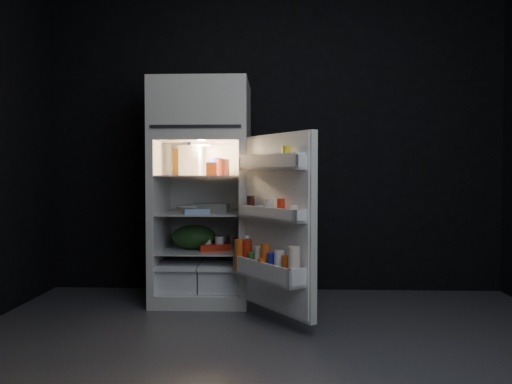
{
  "coord_description": "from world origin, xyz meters",
  "views": [
    {
      "loc": [
        0.0,
        -2.76,
        1.03
      ],
      "look_at": [
        -0.14,
        1.0,
        0.9
      ],
      "focal_mm": 35.0,
      "sensor_mm": 36.0,
      "label": 1
    }
  ],
  "objects_px": {
    "refrigerator": "(203,184)",
    "fridge_door": "(275,226)",
    "milk_jug": "(191,161)",
    "yogurt_tray": "(214,247)",
    "egg_carton": "(210,208)"
  },
  "relations": [
    {
      "from": "refrigerator",
      "to": "fridge_door",
      "type": "bearing_deg",
      "value": -49.11
    },
    {
      "from": "refrigerator",
      "to": "milk_jug",
      "type": "relative_size",
      "value": 7.42
    },
    {
      "from": "fridge_door",
      "to": "yogurt_tray",
      "type": "relative_size",
      "value": 4.9
    },
    {
      "from": "fridge_door",
      "to": "milk_jug",
      "type": "height_order",
      "value": "fridge_door"
    },
    {
      "from": "egg_carton",
      "to": "yogurt_tray",
      "type": "bearing_deg",
      "value": -48.18
    },
    {
      "from": "fridge_door",
      "to": "yogurt_tray",
      "type": "distance_m",
      "value": 0.78
    },
    {
      "from": "refrigerator",
      "to": "fridge_door",
      "type": "distance_m",
      "value": 0.95
    },
    {
      "from": "milk_jug",
      "to": "yogurt_tray",
      "type": "relative_size",
      "value": 0.96
    },
    {
      "from": "fridge_door",
      "to": "milk_jug",
      "type": "relative_size",
      "value": 5.08
    },
    {
      "from": "yogurt_tray",
      "to": "milk_jug",
      "type": "bearing_deg",
      "value": 134.93
    },
    {
      "from": "milk_jug",
      "to": "egg_carton",
      "type": "bearing_deg",
      "value": -9.34
    },
    {
      "from": "yogurt_tray",
      "to": "refrigerator",
      "type": "bearing_deg",
      "value": 113.39
    },
    {
      "from": "refrigerator",
      "to": "milk_jug",
      "type": "height_order",
      "value": "refrigerator"
    },
    {
      "from": "refrigerator",
      "to": "milk_jug",
      "type": "bearing_deg",
      "value": -168.55
    },
    {
      "from": "refrigerator",
      "to": "egg_carton",
      "type": "xyz_separation_m",
      "value": [
        0.07,
        -0.06,
        -0.19
      ]
    }
  ]
}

